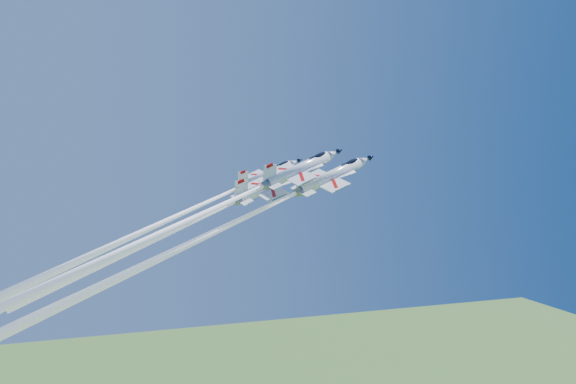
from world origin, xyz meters
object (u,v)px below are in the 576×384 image
object	(u,v)px
jet_left	(170,219)
jet_slot	(184,225)
jet_right	(170,229)
jet_lead	(211,234)

from	to	relation	value
jet_left	jet_slot	bearing A→B (deg)	-5.31
jet_right	jet_lead	bearing A→B (deg)	111.51
jet_left	jet_slot	world-z (taller)	jet_left
jet_slot	jet_left	bearing A→B (deg)	174.69
jet_left	jet_right	bearing A→B (deg)	-20.39
jet_left	jet_lead	bearing A→B (deg)	20.48
jet_lead	jet_right	bearing A→B (deg)	-68.49
jet_lead	jet_slot	distance (m)	4.83
jet_left	jet_slot	size ratio (longest dim) A/B	1.03
jet_lead	jet_left	size ratio (longest dim) A/B	1.22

